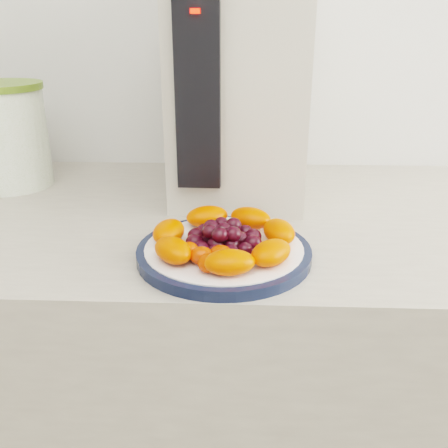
{
  "coord_description": "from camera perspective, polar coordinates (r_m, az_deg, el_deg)",
  "views": [
    {
      "loc": [
        0.13,
        0.41,
        1.2
      ],
      "look_at": [
        0.1,
        1.02,
        0.95
      ],
      "focal_mm": 40.0,
      "sensor_mm": 36.0,
      "label": 1
    }
  ],
  "objects": [
    {
      "name": "cabinet_face",
      "position": [
        1.12,
        -5.28,
        -22.0
      ],
      "size": [
        3.48,
        0.58,
        0.84
      ],
      "primitive_type": "cube",
      "color": "#A07850",
      "rests_on": "floor"
    },
    {
      "name": "plate_face",
      "position": [
        0.68,
        -0.0,
        -3.24
      ],
      "size": [
        0.22,
        0.22,
        0.02
      ],
      "primitive_type": "cylinder",
      "color": "white",
      "rests_on": "counter"
    },
    {
      "name": "plate_rim",
      "position": [
        0.68,
        -0.0,
        -3.31
      ],
      "size": [
        0.24,
        0.24,
        0.01
      ],
      "primitive_type": "cylinder",
      "color": "#101932",
      "rests_on": "counter"
    },
    {
      "name": "appliance_body",
      "position": [
        0.92,
        1.91,
        15.71
      ],
      "size": [
        0.23,
        0.32,
        0.39
      ],
      "primitive_type": "cube",
      "rotation": [
        0.0,
        0.0,
        -0.04
      ],
      "color": "beige",
      "rests_on": "counter"
    },
    {
      "name": "canister",
      "position": [
        1.05,
        -23.62,
        8.9
      ],
      "size": [
        0.2,
        0.2,
        0.18
      ],
      "primitive_type": "cylinder",
      "rotation": [
        0.0,
        0.0,
        0.39
      ],
      "color": "#4C7310",
      "rests_on": "counter"
    },
    {
      "name": "appliance_led",
      "position": [
        0.75,
        -3.31,
        23.13
      ],
      "size": [
        0.01,
        0.01,
        0.01
      ],
      "primitive_type": "cube",
      "rotation": [
        0.0,
        0.0,
        -0.04
      ],
      "color": "#FF0C05",
      "rests_on": "appliance_panel"
    },
    {
      "name": "appliance_panel",
      "position": [
        0.77,
        -3.0,
        14.75
      ],
      "size": [
        0.07,
        0.02,
        0.29
      ],
      "primitive_type": "cube",
      "rotation": [
        0.0,
        0.0,
        -0.04
      ],
      "color": "black",
      "rests_on": "appliance_body"
    },
    {
      "name": "counter",
      "position": [
        1.1,
        -5.34,
        -20.89
      ],
      "size": [
        3.5,
        0.6,
        0.9
      ],
      "primitive_type": "cube",
      "color": "#ADA391",
      "rests_on": "floor"
    },
    {
      "name": "fruit_plate",
      "position": [
        0.67,
        -0.05,
        -1.6
      ],
      "size": [
        0.2,
        0.2,
        0.04
      ],
      "color": "#FF3800",
      "rests_on": "plate_face"
    }
  ]
}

